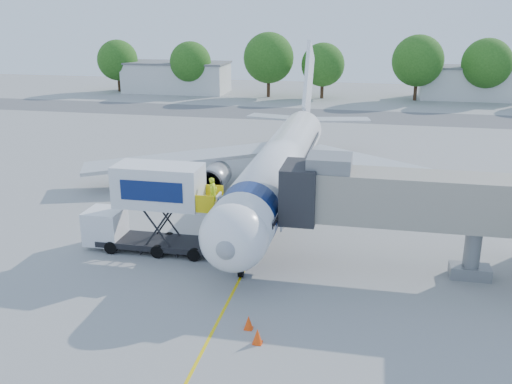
% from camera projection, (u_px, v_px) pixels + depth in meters
% --- Properties ---
extents(ground, '(160.00, 160.00, 0.00)m').
position_uv_depth(ground, '(271.00, 218.00, 40.77)').
color(ground, '#9A9A98').
rests_on(ground, ground).
extents(guidance_line, '(0.15, 70.00, 0.01)m').
position_uv_depth(guidance_line, '(271.00, 218.00, 40.76)').
color(guidance_line, yellow).
rests_on(guidance_line, ground).
extents(taxiway_strip, '(120.00, 10.00, 0.01)m').
position_uv_depth(taxiway_strip, '(325.00, 115.00, 79.89)').
color(taxiway_strip, '#59595B').
rests_on(taxiway_strip, ground).
extents(aircraft, '(34.17, 37.73, 11.35)m').
position_uv_depth(aircraft, '(281.00, 164.00, 43.70)').
color(aircraft, white).
rests_on(aircraft, ground).
extents(jet_bridge, '(13.90, 3.20, 6.60)m').
position_uv_depth(jet_bridge, '(392.00, 199.00, 31.36)').
color(jet_bridge, gray).
rests_on(jet_bridge, ground).
extents(catering_hiloader, '(8.50, 2.44, 5.50)m').
position_uv_depth(catering_hiloader, '(150.00, 208.00, 34.60)').
color(catering_hiloader, black).
rests_on(catering_hiloader, ground).
extents(ground_tug, '(3.64, 2.10, 1.40)m').
position_uv_depth(ground_tug, '(148.00, 368.00, 22.62)').
color(ground_tug, silver).
rests_on(ground_tug, ground).
extents(safety_cone_a, '(0.43, 0.43, 0.69)m').
position_uv_depth(safety_cone_a, '(249.00, 323.00, 26.63)').
color(safety_cone_a, '#FF470D').
rests_on(safety_cone_a, ground).
extents(safety_cone_b, '(0.46, 0.46, 0.73)m').
position_uv_depth(safety_cone_b, '(257.00, 336.00, 25.47)').
color(safety_cone_b, '#FF470D').
rests_on(safety_cone_b, ground).
extents(outbuilding_left, '(18.40, 8.40, 5.30)m').
position_uv_depth(outbuilding_left, '(177.00, 77.00, 101.26)').
color(outbuilding_left, silver).
rests_on(outbuilding_left, ground).
extents(outbuilding_right, '(16.40, 7.40, 5.30)m').
position_uv_depth(outbuilding_right, '(470.00, 83.00, 93.45)').
color(outbuilding_right, silver).
rests_on(outbuilding_right, ground).
extents(tree_a, '(7.12, 7.12, 9.08)m').
position_uv_depth(tree_a, '(118.00, 60.00, 101.16)').
color(tree_a, '#382314').
rests_on(tree_a, ground).
extents(tree_b, '(7.06, 7.06, 9.00)m').
position_uv_depth(tree_b, '(190.00, 62.00, 97.54)').
color(tree_b, '#382314').
rests_on(tree_b, ground).
extents(tree_c, '(8.35, 8.35, 10.65)m').
position_uv_depth(tree_c, '(269.00, 58.00, 94.41)').
color(tree_c, '#382314').
rests_on(tree_c, ground).
extents(tree_d, '(7.09, 7.09, 9.04)m').
position_uv_depth(tree_d, '(323.00, 65.00, 93.32)').
color(tree_d, '#382314').
rests_on(tree_d, ground).
extents(tree_e, '(8.17, 8.17, 10.42)m').
position_uv_depth(tree_e, '(418.00, 61.00, 90.85)').
color(tree_e, '#382314').
rests_on(tree_e, ground).
extents(tree_f, '(7.82, 7.82, 9.96)m').
position_uv_depth(tree_f, '(487.00, 63.00, 89.54)').
color(tree_f, '#382314').
rests_on(tree_f, ground).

